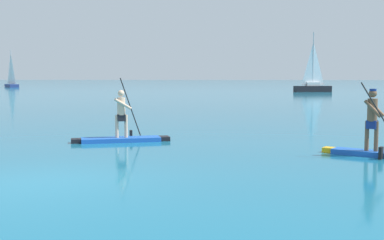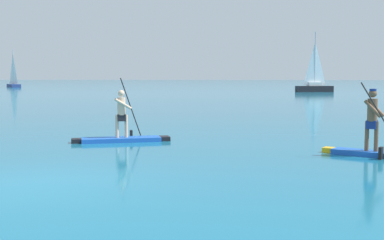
{
  "view_description": "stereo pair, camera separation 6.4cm",
  "coord_description": "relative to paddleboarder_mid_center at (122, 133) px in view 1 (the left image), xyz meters",
  "views": [
    {
      "loc": [
        3.83,
        -9.68,
        2.15
      ],
      "look_at": [
        2.74,
        5.21,
        0.82
      ],
      "focal_mm": 46.89,
      "sensor_mm": 36.0,
      "label": 1
    },
    {
      "loc": [
        3.89,
        -9.67,
        2.15
      ],
      "look_at": [
        2.74,
        5.21,
        0.82
      ],
      "focal_mm": 46.89,
      "sensor_mm": 36.0,
      "label": 2
    }
  ],
  "objects": [
    {
      "name": "paddleboarder_far_right",
      "position": [
        7.37,
        -2.47,
        0.09
      ],
      "size": [
        2.69,
        1.8,
        1.98
      ],
      "rotation": [
        0.0,
        0.0,
        -0.54
      ],
      "color": "blue",
      "rests_on": "ground"
    },
    {
      "name": "paddleboarder_mid_center",
      "position": [
        0.0,
        0.0,
        0.0
      ],
      "size": [
        3.16,
        1.41,
        2.07
      ],
      "rotation": [
        0.0,
        0.0,
        0.3
      ],
      "color": "blue",
      "rests_on": "ground"
    },
    {
      "name": "ground",
      "position": [
        -0.37,
        -6.28,
        -0.3
      ],
      "size": [
        440.0,
        440.0,
        0.0
      ],
      "primitive_type": "plane",
      "color": "#196B8C"
    },
    {
      "name": "sailboat_left_horizon",
      "position": [
        -35.44,
        71.55,
        0.59
      ],
      "size": [
        4.41,
        5.53,
        6.68
      ],
      "rotation": [
        0.0,
        0.0,
        2.16
      ],
      "color": "navy",
      "rests_on": "ground"
    },
    {
      "name": "sailboat_right_horizon",
      "position": [
        14.24,
        49.48,
        0.78
      ],
      "size": [
        4.92,
        2.13,
        7.65
      ],
      "rotation": [
        0.0,
        0.0,
        0.23
      ],
      "color": "black",
      "rests_on": "ground"
    }
  ]
}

